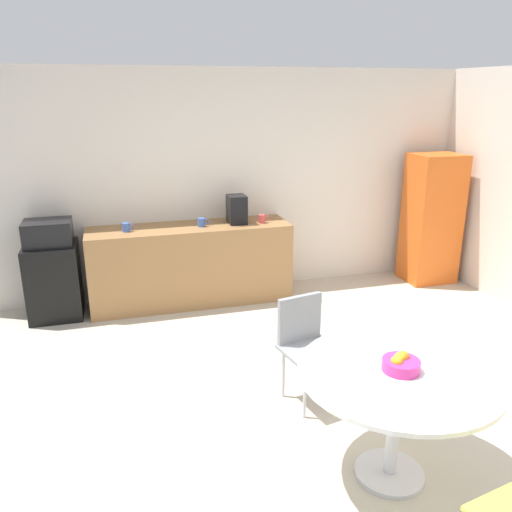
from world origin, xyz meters
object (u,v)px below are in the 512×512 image
object	(u,v)px
locker_cabinet	(432,219)
mug_green	(126,227)
mug_white	(202,222)
fruit_bowl	(401,364)
mini_fridge	(54,281)
microwave	(48,233)
coffee_maker	(237,209)
mug_red	(262,219)
chair_gray	(305,337)
round_table	(397,388)

from	to	relation	value
locker_cabinet	mug_green	world-z (taller)	locker_cabinet
mug_white	fruit_bowl	bearing A→B (deg)	-78.63
mini_fridge	microwave	distance (m)	0.53
mini_fridge	mug_white	world-z (taller)	mug_white
coffee_maker	mug_red	bearing A→B (deg)	-13.48
mini_fridge	mug_red	world-z (taller)	mug_red
mini_fridge	chair_gray	xyz separation A→B (m)	(2.03, -2.19, 0.12)
microwave	mug_green	distance (m)	0.79
round_table	microwave	bearing A→B (deg)	124.97
microwave	round_table	bearing A→B (deg)	-55.03
chair_gray	round_table	bearing A→B (deg)	-78.53
chair_gray	coffee_maker	size ratio (longest dim) A/B	2.59
mini_fridge	round_table	xyz separation A→B (m)	(2.23, -3.19, 0.23)
locker_cabinet	coffee_maker	size ratio (longest dim) A/B	5.04
mug_red	mug_white	bearing A→B (deg)	178.17
chair_gray	coffee_maker	bearing A→B (deg)	90.18
mug_white	round_table	bearing A→B (deg)	-78.77
round_table	mug_green	xyz separation A→B (m)	(-1.44, 3.15, 0.31)
locker_cabinet	fruit_bowl	bearing A→B (deg)	-126.37
locker_cabinet	mug_white	bearing A→B (deg)	178.91
mini_fridge	coffee_maker	distance (m)	2.13
microwave	chair_gray	distance (m)	3.01
locker_cabinet	chair_gray	size ratio (longest dim) A/B	1.94
microwave	locker_cabinet	world-z (taller)	locker_cabinet
round_table	fruit_bowl	world-z (taller)	fruit_bowl
locker_cabinet	coffee_maker	world-z (taller)	locker_cabinet
microwave	round_table	world-z (taller)	microwave
locker_cabinet	chair_gray	distance (m)	3.26
coffee_maker	microwave	bearing A→B (deg)	180.00
round_table	coffee_maker	xyz separation A→B (m)	(-0.21, 3.19, 0.43)
microwave	mug_white	distance (m)	1.61
chair_gray	mug_white	distance (m)	2.23
chair_gray	coffee_maker	distance (m)	2.26
chair_gray	fruit_bowl	size ratio (longest dim) A/B	3.69
mug_red	locker_cabinet	bearing A→B (deg)	-0.85
mug_white	coffee_maker	bearing A→B (deg)	6.16
mini_fridge	locker_cabinet	bearing A→B (deg)	-1.27
chair_gray	fruit_bowl	bearing A→B (deg)	-78.11
mug_green	coffee_maker	xyz separation A→B (m)	(1.23, 0.04, 0.11)
fruit_bowl	mini_fridge	bearing A→B (deg)	125.06
round_table	chair_gray	world-z (taller)	chair_gray
mug_white	locker_cabinet	bearing A→B (deg)	-1.09
locker_cabinet	coffee_maker	bearing A→B (deg)	177.70
mug_green	mug_red	distance (m)	1.51
mug_green	mug_white	bearing A→B (deg)	-0.26
locker_cabinet	mug_white	distance (m)	2.91
mug_green	mug_red	bearing A→B (deg)	-0.98
mini_fridge	mug_green	xyz separation A→B (m)	(0.79, -0.04, 0.55)
mug_red	fruit_bowl	bearing A→B (deg)	-91.13
mug_white	mug_red	xyz separation A→B (m)	(0.69, -0.02, 0.00)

